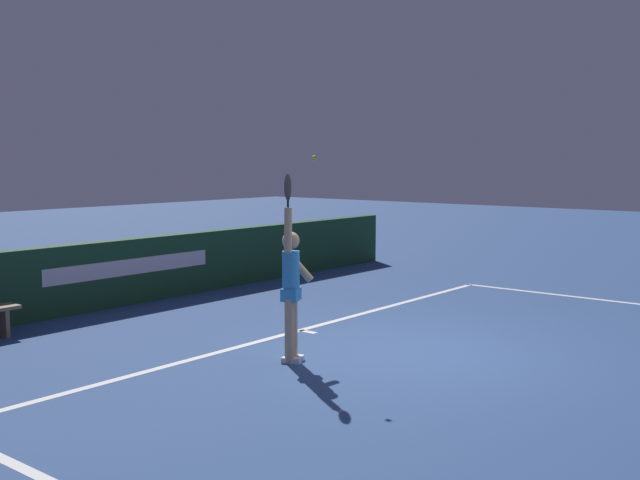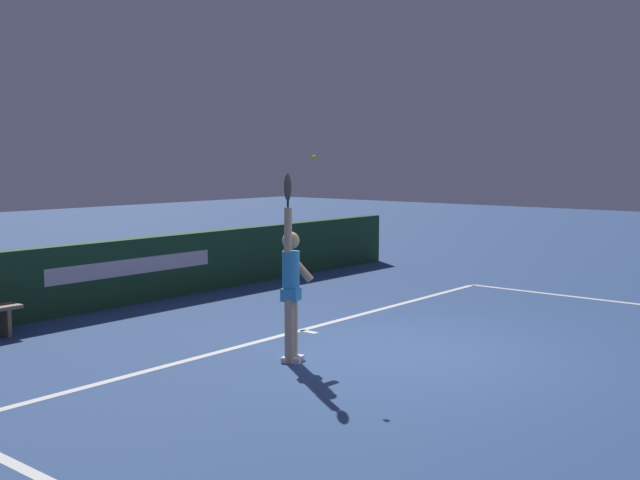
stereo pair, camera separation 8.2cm
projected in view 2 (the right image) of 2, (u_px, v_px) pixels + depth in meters
name	position (u px, v px, depth m)	size (l,w,h in m)	color
ground_plane	(423.00, 353.00, 10.09)	(60.00, 60.00, 0.00)	#2E4A7E
court_lines	(471.00, 362.00, 9.63)	(10.84, 5.87, 0.00)	white
back_wall	(144.00, 269.00, 13.76)	(14.33, 0.29, 1.16)	#1C4125
tennis_player	(291.00, 285.00, 9.57)	(0.50, 0.41, 2.40)	tan
tennis_ball	(314.00, 158.00, 9.52)	(0.06, 0.06, 0.06)	yellow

